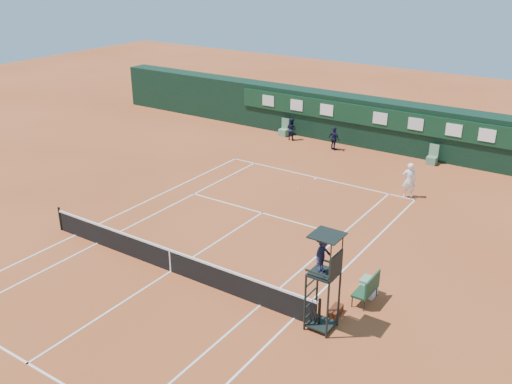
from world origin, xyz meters
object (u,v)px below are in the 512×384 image
at_px(tennis_net, 170,260).
at_px(cooler, 369,287).
at_px(umpire_chair, 324,262).
at_px(player, 409,180).
at_px(player_bench, 368,288).

relative_size(tennis_net, cooler, 20.00).
bearing_deg(umpire_chair, player, 96.75).
bearing_deg(player_bench, player, 102.11).
bearing_deg(player, umpire_chair, 73.15).
bearing_deg(cooler, tennis_net, -158.74).
distance_m(tennis_net, player, 13.05).
bearing_deg(umpire_chair, player_bench, 72.66).
bearing_deg(cooler, player_bench, -70.07).
distance_m(player_bench, player, 10.03).
xyz_separation_m(cooler, player, (-1.93, 9.32, 0.58)).
xyz_separation_m(tennis_net, player_bench, (7.13, 2.23, 0.09)).
xyz_separation_m(umpire_chair, cooler, (0.51, 2.67, -2.13)).
relative_size(cooler, player, 0.35).
height_order(umpire_chair, player, umpire_chair).
distance_m(cooler, player, 9.54).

